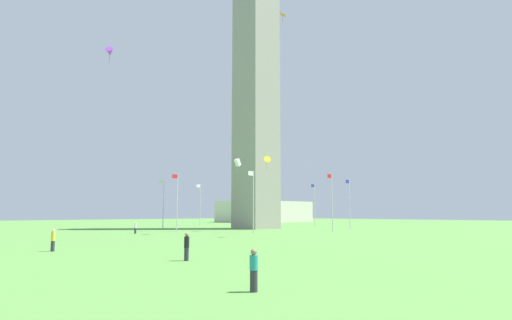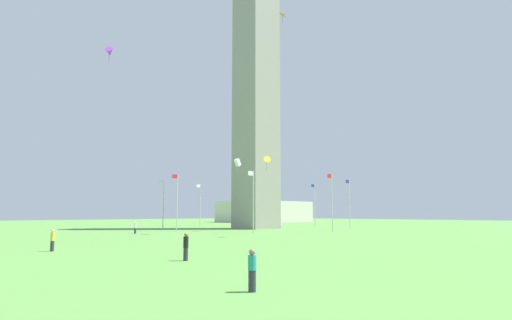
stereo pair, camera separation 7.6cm
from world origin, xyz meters
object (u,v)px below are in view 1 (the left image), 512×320
Objects in this scene: flagpole_n at (177,200)px; kite_orange_diamond at (283,15)px; person_teal_shirt at (254,270)px; distant_building at (265,212)px; flagpole_ne at (253,199)px; flagpole_e at (332,200)px; person_yellow_shirt at (53,240)px; flagpole_s at (314,203)px; flagpole_nw at (163,202)px; obelisk_monument at (256,73)px; flagpole_w at (200,203)px; kite_yellow_delta at (267,161)px; kite_white_box at (238,163)px; person_white_shirt at (135,228)px; person_black_shirt at (187,247)px; flagpole_sw at (258,204)px; flagpole_se at (349,202)px; kite_purple_delta at (110,52)px.

flagpole_n is 6.21× the size of kite_orange_diamond.
distant_building is (-89.76, -89.47, 2.54)m from person_teal_shirt.
flagpole_ne and flagpole_e have the same top height.
person_yellow_shirt is (32.39, 11.68, -4.19)m from flagpole_ne.
kite_orange_diamond is at bearing 31.28° from flagpole_s.
flagpole_s is at bearing 157.50° from flagpole_nw.
flagpole_w is (0.05, -17.63, -25.21)m from obelisk_monument.
flagpole_nw is at bearing -100.43° from kite_yellow_delta.
flagpole_e is 16.54m from kite_white_box.
kite_yellow_delta reaches higher than person_white_shirt.
flagpole_n is 35.25m from flagpole_s.
obelisk_monument is at bearing 135.12° from flagpole_nw.
kite_white_box is at bearing 11.81° from flagpole_s.
flagpole_ne is 37.92m from person_black_shirt.
person_white_shirt is at bearing 5.29° from person_yellow_shirt.
flagpole_nw is (24.93, -0.00, 0.00)m from flagpole_sw.
flagpole_ne is at bearing 45.00° from flagpole_sw.
flagpole_sw is 13.49m from flagpole_w.
kite_white_box reaches higher than flagpole_w.
obelisk_monument is 20.85m from kite_orange_diamond.
flagpole_n is at bearing 22.50° from flagpole_sw.
flagpole_nw is 5.02× the size of kite_yellow_delta.
person_black_shirt is (-3.64, 12.70, 0.02)m from person_yellow_shirt.
flagpole_se is 32.79m from kite_yellow_delta.
flagpole_se is at bearing 180.00° from flagpole_ne.
person_teal_shirt is at bearing 44.06° from kite_yellow_delta.
flagpole_n is 43.95m from person_black_shirt.
kite_yellow_delta reaches higher than person_yellow_shirt.
kite_orange_diamond is (-33.75, -6.68, 31.70)m from person_yellow_shirt.
obelisk_monument reaches higher than flagpole_s.
person_black_shirt is 0.94× the size of kite_yellow_delta.
flagpole_ne is at bearing 44.88° from obelisk_monument.
flagpole_ne is 24.93m from flagpole_nw.
flagpole_s is 56.42m from kite_purple_delta.
person_teal_shirt is at bearing 46.18° from obelisk_monument.
flagpole_se is 40.06m from person_white_shirt.
kite_purple_delta is at bearing 33.79° from distant_building.
person_teal_shirt is (45.57, 65.16, -4.24)m from flagpole_w.
flagpole_w is 43.65m from kite_yellow_delta.
kite_yellow_delta is (7.62, 4.10, -23.09)m from kite_orange_diamond.
flagpole_ne and flagpole_sw have the same top height.
flagpole_nw is 5.64× the size of person_white_shirt.
flagpole_ne is 4.59× the size of kite_purple_delta.
flagpole_nw is 5.80× the size of person_teal_shirt.
flagpole_sw is (-24.93, -24.93, 0.00)m from flagpole_ne.
kite_purple_delta is 0.07× the size of distant_building.
flagpole_ne is at bearing 43.83° from distant_building.
kite_orange_diamond is (-14.93, 15.22, 31.73)m from person_white_shirt.
flagpole_se is 3.72× the size of kite_white_box.
flagpole_ne is at bearing 67.17° from kite_white_box.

